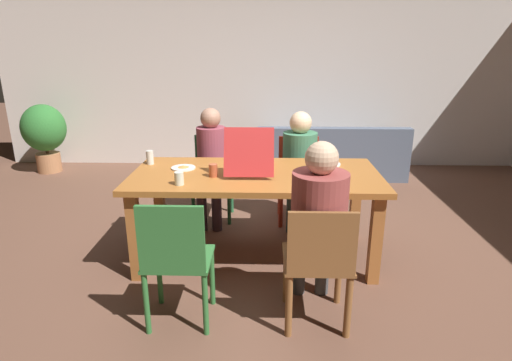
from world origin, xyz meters
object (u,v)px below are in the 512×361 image
person_0 (318,217)px  potted_plant (44,132)px  chair_0 (318,263)px  plate_1 (327,164)px  person_2 (211,158)px  drinking_glass_1 (312,171)px  dining_table (256,184)px  couch (330,157)px  drinking_glass_0 (179,178)px  person_1 (300,159)px  chair_2 (213,171)px  chair_3 (176,257)px  drinking_glass_2 (213,170)px  pizza_box_0 (250,164)px  plate_0 (183,167)px  chair_1 (298,176)px

person_0 → potted_plant: (-3.54, 3.35, -0.13)m
chair_0 → plate_1: chair_0 is taller
person_2 → drinking_glass_1: 1.35m
dining_table → person_2: person_2 is taller
person_2 → couch: bearing=48.5°
drinking_glass_0 → potted_plant: (-2.54, 2.86, -0.23)m
person_0 → potted_plant: bearing=136.6°
chair_0 → person_1: bearing=90.0°
chair_2 → chair_3: (0.00, -1.92, 0.01)m
person_0 → person_1: size_ratio=1.07×
couch → plate_1: bearing=-99.5°
dining_table → person_1: 0.87m
chair_2 → potted_plant: (-2.63, 1.59, 0.09)m
person_1 → drinking_glass_2: bearing=-131.1°
pizza_box_0 → drinking_glass_2: bearing=-144.0°
plate_0 → potted_plant: potted_plant is taller
person_2 → drinking_glass_1: person_2 is taller
person_0 → chair_2: 1.99m
person_2 → couch: 2.25m
person_0 → drinking_glass_1: 0.65m
plate_0 → plate_1: bearing=7.2°
pizza_box_0 → plate_0: bearing=178.5°
chair_0 → person_2: size_ratio=0.73×
chair_1 → chair_3: bearing=-115.9°
chair_0 → couch: (0.56, 3.40, -0.20)m
drinking_glass_0 → drinking_glass_1: size_ratio=0.68×
dining_table → chair_1: chair_1 is taller
chair_1 → plate_0: size_ratio=4.22×
person_2 → pizza_box_0: (0.43, -0.70, 0.14)m
potted_plant → drinking_glass_2: bearing=-43.7°
chair_2 → chair_1: bearing=-3.3°
chair_1 → plate_0: chair_1 is taller
person_1 → drinking_glass_2: 1.17m
chair_1 → person_1: (-0.00, -0.13, 0.22)m
chair_1 → drinking_glass_2: (-0.76, -1.00, 0.35)m
chair_0 → plate_1: size_ratio=3.55×
chair_2 → potted_plant: 3.08m
person_1 → plate_1: person_1 is taller
person_0 → chair_2: (-0.90, 1.76, -0.23)m
chair_0 → person_2: bearing=117.4°
chair_2 → drinking_glass_2: bearing=-82.4°
person_2 → potted_plant: bearing=146.6°
dining_table → chair_0: bearing=-65.8°
chair_1 → chair_2: size_ratio=1.00×
couch → person_0: bearing=-99.8°
drinking_glass_1 → chair_1: bearing=91.0°
chair_3 → plate_0: chair_3 is taller
potted_plant → chair_1: bearing=-24.9°
dining_table → person_1: (0.42, 0.76, 0.01)m
chair_2 → pizza_box_0: size_ratio=1.59×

